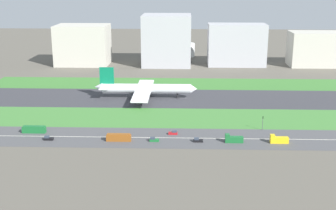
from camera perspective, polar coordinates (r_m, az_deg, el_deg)
name	(u,v)px	position (r m, az deg, el deg)	size (l,w,h in m)	color
ground_plane	(186,98)	(283.43, 2.27, 0.84)	(800.00, 800.00, 0.00)	#5B564C
runway	(186,98)	(283.42, 2.27, 0.85)	(280.00, 46.00, 0.10)	#38383D
grass_median_north	(185,84)	(323.18, 2.25, 2.74)	(280.00, 36.00, 0.10)	#3D7A33
grass_median_south	(186,118)	(244.07, 2.30, -1.66)	(280.00, 36.00, 0.10)	#427F38
highway	(186,138)	(213.78, 2.33, -4.25)	(280.00, 28.00, 0.10)	#4C4C4F
highway_centerline	(186,138)	(213.76, 2.34, -4.23)	(266.00, 0.50, 0.01)	silver
airliner	(144,89)	(282.97, -3.11, 2.11)	(65.00, 56.00, 19.70)	white
car_3	(173,133)	(218.23, 0.69, -3.56)	(4.40, 1.80, 2.00)	#B2191E
truck_2	(279,140)	(213.21, 13.96, -4.32)	(8.40, 2.50, 4.00)	yellow
bus_1	(34,129)	(229.92, -16.75, -3.00)	(11.60, 2.50, 3.50)	#19662D
truck_0	(234,139)	(209.86, 8.37, -4.33)	(8.40, 2.50, 4.00)	#19662D
car_4	(154,140)	(209.22, -1.82, -4.45)	(4.40, 1.80, 2.00)	#19662D
car_2	(48,138)	(218.21, -15.06, -4.14)	(4.40, 1.80, 2.00)	black
car_0	(198,140)	(208.90, 3.83, -4.51)	(4.40, 1.80, 2.00)	black
bus_0	(119,137)	(210.62, -6.32, -4.14)	(11.60, 2.50, 3.50)	brown
traffic_light	(263,122)	(228.20, 12.01, -2.15)	(0.36, 0.50, 7.20)	#4C4C51
terminal_building	(83,45)	(401.59, -10.82, 7.57)	(45.19, 33.06, 34.54)	beige
hangar_building	(167,40)	(391.41, -0.16, 8.31)	(41.54, 37.84, 43.55)	#B2B2B7
office_tower	(237,45)	(394.35, 8.75, 7.61)	(49.38, 24.22, 35.85)	#B2B2B7
cargo_warehouse	(324,49)	(410.54, 19.34, 6.77)	(59.69, 26.57, 29.40)	beige
fuel_tank_west	(183,50)	(437.88, 1.97, 7.07)	(22.14, 22.14, 12.65)	silver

